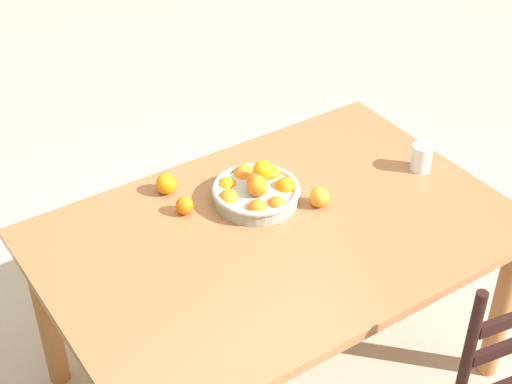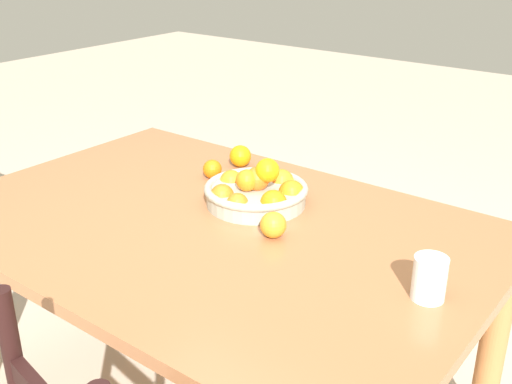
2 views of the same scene
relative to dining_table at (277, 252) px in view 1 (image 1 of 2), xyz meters
name	(u,v)px [view 1 (image 1 of 2)]	position (x,y,z in m)	size (l,w,h in m)	color
ground_plane	(275,373)	(0.00, 0.00, -0.64)	(12.00, 12.00, 0.00)	#BFAD97
dining_table	(277,252)	(0.00, 0.00, 0.00)	(1.61, 1.08, 0.74)	#9F633D
fruit_bowl	(256,191)	(-0.03, -0.18, 0.15)	(0.32, 0.32, 0.15)	#9FA393
orange_loose_0	(319,197)	(-0.20, -0.03, 0.14)	(0.07, 0.07, 0.07)	orange
orange_loose_1	(166,184)	(0.21, -0.41, 0.14)	(0.08, 0.08, 0.08)	orange
orange_loose_2	(184,206)	(0.22, -0.26, 0.14)	(0.06, 0.06, 0.06)	orange
drinking_glass	(422,158)	(-0.67, 0.00, 0.16)	(0.08, 0.08, 0.11)	silver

